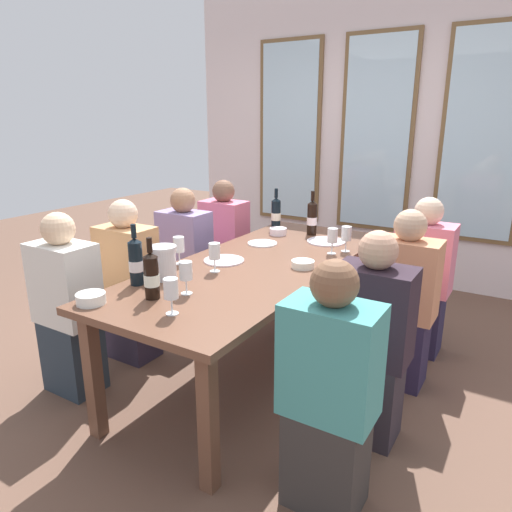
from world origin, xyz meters
name	(u,v)px	position (x,y,z in m)	size (l,w,h in m)	color
ground_plane	(258,367)	(0.00, 0.00, 0.00)	(12.00, 12.00, 0.00)	brown
back_wall_with_windows	(378,134)	(0.00, 2.26, 1.45)	(4.12, 0.10, 2.90)	silver
dining_table	(259,273)	(0.00, 0.00, 0.67)	(0.92, 2.25, 0.74)	brown
white_plate_0	(224,260)	(-0.20, -0.09, 0.74)	(0.26, 0.26, 0.01)	white
white_plate_1	(262,243)	(-0.20, 0.39, 0.74)	(0.21, 0.21, 0.01)	white
white_plate_2	(326,241)	(0.17, 0.68, 0.74)	(0.28, 0.28, 0.01)	white
metal_pitcher	(163,262)	(-0.30, -0.54, 0.84)	(0.16, 0.16, 0.19)	silver
wine_bottle_0	(136,261)	(-0.36, -0.69, 0.87)	(0.08, 0.08, 0.34)	black
wine_bottle_1	(151,275)	(-0.15, -0.79, 0.86)	(0.08, 0.08, 0.32)	black
wine_bottle_2	(276,213)	(-0.35, 0.85, 0.87)	(0.08, 0.08, 0.33)	black
wine_bottle_3	(312,218)	(-0.02, 0.83, 0.87)	(0.08, 0.08, 0.34)	black
tasting_bowl_0	(91,299)	(-0.35, -1.01, 0.77)	(0.14, 0.14, 0.05)	white
tasting_bowl_1	(303,264)	(0.28, 0.05, 0.76)	(0.14, 0.14, 0.04)	white
tasting_bowl_2	(278,231)	(-0.24, 0.69, 0.77)	(0.13, 0.13, 0.05)	white
wine_glass_0	(214,252)	(-0.13, -0.29, 0.86)	(0.07, 0.07, 0.17)	white
wine_glass_1	(186,272)	(-0.04, -0.66, 0.86)	(0.07, 0.07, 0.17)	white
wine_glass_2	(171,290)	(0.07, -0.90, 0.86)	(0.07, 0.07, 0.17)	white
wine_glass_3	(346,234)	(0.38, 0.52, 0.86)	(0.07, 0.07, 0.17)	white
wine_glass_4	(179,246)	(-0.40, -0.28, 0.86)	(0.07, 0.07, 0.17)	white
wine_glass_5	(332,236)	(0.32, 0.42, 0.86)	(0.07, 0.07, 0.17)	white
seated_person_0	(68,309)	(-0.84, -0.80, 0.53)	(0.38, 0.24, 1.11)	#293440
seated_person_1	(329,396)	(0.84, -0.83, 0.53)	(0.38, 0.24, 1.11)	#34302E
seated_person_2	(186,263)	(-0.84, 0.28, 0.53)	(0.38, 0.24, 1.11)	#312A35
seated_person_3	(403,304)	(0.84, 0.32, 0.53)	(0.38, 0.24, 1.11)	#29213D
seated_person_4	(225,247)	(-0.84, 0.81, 0.53)	(0.38, 0.24, 1.11)	#362935
seated_person_5	(422,281)	(0.84, 0.81, 0.53)	(0.38, 0.24, 1.11)	#2A2341
seated_person_6	(129,285)	(-0.84, -0.31, 0.53)	(0.38, 0.24, 1.11)	#322A3E
seated_person_7	(371,344)	(0.84, -0.29, 0.53)	(0.38, 0.24, 1.11)	#2E262E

